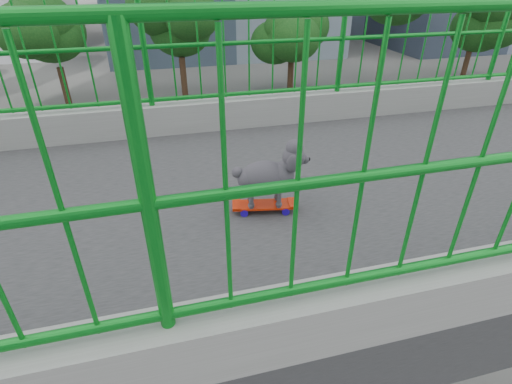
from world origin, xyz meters
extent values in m
cube|color=black|center=(-13.00, 0.00, 0.01)|extent=(18.00, 90.00, 0.02)
cylinder|color=black|center=(-25.80, -4.00, 1.36)|extent=(0.44, 0.44, 2.73)
ellipsoid|color=#103E13|center=(-25.80, -4.00, 4.51)|extent=(4.20, 4.20, 3.57)
cylinder|color=black|center=(-26.20, 4.00, 1.43)|extent=(0.44, 0.44, 2.87)
ellipsoid|color=#103E13|center=(-26.20, 4.00, 4.82)|extent=(4.60, 4.60, 3.91)
cylinder|color=black|center=(-25.60, 12.00, 1.33)|extent=(0.44, 0.44, 2.66)
ellipsoid|color=#103E13|center=(-25.60, 12.00, 4.36)|extent=(4.00, 4.00, 3.40)
cylinder|color=black|center=(-26.30, 20.00, 1.50)|extent=(0.44, 0.44, 3.01)
ellipsoid|color=#103E13|center=(-26.30, 20.00, 5.13)|extent=(5.00, 5.00, 4.25)
cylinder|color=black|center=(-25.90, 28.00, 1.38)|extent=(0.44, 0.44, 2.77)
ellipsoid|color=#103E13|center=(-25.90, 28.00, 4.63)|extent=(4.40, 4.40, 3.74)
cube|color=red|center=(0.29, 2.70, 7.05)|extent=(0.21, 0.47, 0.02)
cube|color=#99999E|center=(0.26, 2.56, 7.04)|extent=(0.08, 0.04, 0.02)
cylinder|color=#2108B8|center=(0.21, 2.57, 7.03)|extent=(0.03, 0.06, 0.05)
sphere|color=yellow|center=(0.21, 2.57, 7.03)|extent=(0.02, 0.02, 0.02)
cylinder|color=#2108B8|center=(0.32, 2.55, 7.03)|extent=(0.03, 0.06, 0.05)
sphere|color=yellow|center=(0.32, 2.55, 7.03)|extent=(0.02, 0.02, 0.02)
cube|color=#99999E|center=(0.32, 2.84, 7.04)|extent=(0.08, 0.04, 0.02)
cylinder|color=#2108B8|center=(0.26, 2.85, 7.03)|extent=(0.03, 0.06, 0.05)
sphere|color=yellow|center=(0.26, 2.85, 7.03)|extent=(0.02, 0.02, 0.02)
cylinder|color=#2108B8|center=(0.37, 2.83, 7.03)|extent=(0.03, 0.06, 0.05)
sphere|color=yellow|center=(0.37, 2.83, 7.03)|extent=(0.02, 0.02, 0.02)
ellipsoid|color=#353137|center=(0.29, 2.70, 7.27)|extent=(0.28, 0.37, 0.23)
sphere|color=#353137|center=(0.33, 2.89, 7.42)|extent=(0.15, 0.15, 0.15)
sphere|color=black|center=(0.34, 2.98, 7.40)|extent=(0.03, 0.03, 0.03)
sphere|color=#353137|center=(0.26, 2.52, 7.31)|extent=(0.08, 0.08, 0.08)
cylinder|color=#353137|center=(0.26, 2.80, 7.13)|extent=(0.03, 0.03, 0.14)
cylinder|color=#353137|center=(0.36, 2.78, 7.13)|extent=(0.03, 0.03, 0.14)
cylinder|color=#353137|center=(0.22, 2.61, 7.13)|extent=(0.03, 0.03, 0.14)
cylinder|color=#353137|center=(0.32, 2.60, 7.13)|extent=(0.03, 0.03, 0.14)
imported|color=silver|center=(-6.00, 2.01, 0.74)|extent=(1.74, 4.32, 1.47)
imported|color=#9D9DA2|center=(-12.40, 14.36, 0.71)|extent=(2.34, 5.09, 1.41)
imported|color=#9D9DA2|center=(-15.60, -3.91, 0.80)|extent=(2.24, 5.52, 1.60)
imported|color=#9D9DA2|center=(-18.80, 15.27, 0.67)|extent=(1.59, 3.96, 1.35)
imported|color=red|center=(-6.00, 3.11, 0.69)|extent=(1.46, 4.20, 1.38)
imported|color=red|center=(-9.20, 0.97, 0.69)|extent=(2.31, 5.00, 1.39)
camera|label=1|loc=(2.48, 2.08, 8.50)|focal=26.91mm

